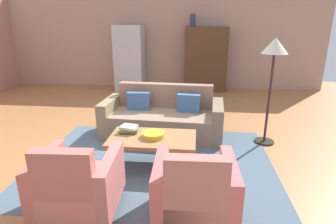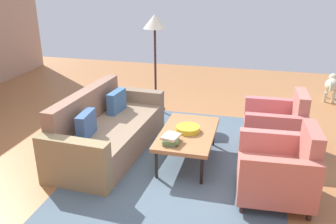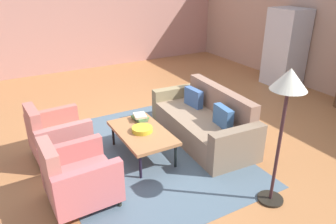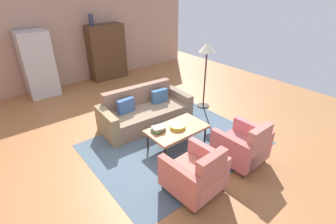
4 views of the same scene
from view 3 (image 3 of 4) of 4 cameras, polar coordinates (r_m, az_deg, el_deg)
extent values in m
plane|color=#A76B3D|center=(5.66, -1.43, -3.93)|extent=(11.32, 11.32, 0.00)
cube|color=tan|center=(8.12, 27.64, 12.57)|extent=(9.44, 0.12, 2.80)
cube|color=tan|center=(9.51, -15.53, 15.70)|extent=(0.12, 8.76, 2.80)
cube|color=#4C606F|center=(5.08, -4.01, -7.49)|extent=(3.40, 2.60, 0.01)
cube|color=#88715A|center=(5.44, 5.96, -2.77)|extent=(1.79, 0.99, 0.42)
cube|color=#886653|center=(5.53, 9.23, 0.03)|extent=(1.75, 0.27, 0.86)
cube|color=#7C6954|center=(4.71, 12.17, -6.39)|extent=(0.23, 0.91, 0.62)
cube|color=#887853|center=(6.15, 1.31, 1.68)|extent=(0.23, 0.91, 0.62)
cube|color=#3A6292|center=(5.00, 9.82, -0.83)|extent=(0.41, 0.16, 0.32)
cube|color=#3B5B90|center=(5.69, 4.60, 2.60)|extent=(0.41, 0.15, 0.32)
cylinder|color=black|center=(5.49, -4.29, -2.71)|extent=(0.04, 0.04, 0.37)
cylinder|color=black|center=(4.67, 1.34, -7.85)|extent=(0.04, 0.04, 0.37)
cylinder|color=black|center=(5.31, -9.77, -4.02)|extent=(0.04, 0.04, 0.37)
cylinder|color=black|center=(4.46, -4.96, -9.69)|extent=(0.04, 0.04, 0.37)
cube|color=#A26B40|center=(4.86, -4.67, -3.68)|extent=(1.20, 0.70, 0.05)
cylinder|color=#352022|center=(5.63, -16.00, -4.52)|extent=(0.05, 0.05, 0.10)
cylinder|color=#2C2614|center=(5.06, -13.59, -7.69)|extent=(0.05, 0.05, 0.10)
cylinder|color=#372119|center=(5.52, -22.72, -6.19)|extent=(0.05, 0.05, 0.10)
cylinder|color=#372522|center=(4.93, -21.09, -9.67)|extent=(0.05, 0.05, 0.10)
cube|color=#C67364|center=(5.17, -18.65, -5.03)|extent=(0.61, 0.83, 0.30)
cube|color=#B2665A|center=(5.02, -22.61, -3.52)|extent=(0.57, 0.17, 0.78)
cube|color=#BB6456|center=(5.41, -19.80, -2.31)|extent=(0.17, 0.81, 0.56)
cube|color=#B86D67|center=(4.82, -17.76, -5.38)|extent=(0.17, 0.81, 0.56)
cylinder|color=#362517|center=(4.62, -12.04, -10.89)|extent=(0.05, 0.05, 0.10)
cylinder|color=#292A22|center=(4.10, -8.64, -15.70)|extent=(0.05, 0.05, 0.10)
cylinder|color=#312D1F|center=(4.51, -20.37, -13.05)|extent=(0.05, 0.05, 0.10)
cylinder|color=#3A291F|center=(3.97, -18.14, -18.41)|extent=(0.05, 0.05, 0.10)
cube|color=#B56565|center=(4.16, -15.11, -12.22)|extent=(0.59, 0.82, 0.30)
cube|color=#B67165|center=(3.98, -20.07, -10.61)|extent=(0.56, 0.16, 0.78)
cube|color=#BD625D|center=(4.37, -16.64, -8.48)|extent=(0.15, 0.80, 0.56)
cube|color=#C36668|center=(3.82, -13.75, -13.34)|extent=(0.15, 0.80, 0.56)
cylinder|color=gold|center=(4.83, -4.64, -3.11)|extent=(0.31, 0.31, 0.07)
cube|color=#526B4B|center=(5.19, -5.02, -1.29)|extent=(0.26, 0.17, 0.03)
cube|color=#4E7B43|center=(5.18, -5.03, -0.96)|extent=(0.27, 0.23, 0.03)
cube|color=beige|center=(5.17, -5.04, -0.61)|extent=(0.26, 0.23, 0.03)
cube|color=#B7BABF|center=(8.38, 20.28, 10.73)|extent=(0.80, 0.70, 1.85)
cylinder|color=#99999E|center=(8.61, 22.28, 11.39)|extent=(0.02, 0.02, 0.70)
cylinder|color=black|center=(4.36, 17.80, -14.56)|extent=(0.32, 0.32, 0.03)
cylinder|color=#372024|center=(3.96, 19.14, -6.12)|extent=(0.04, 0.04, 1.45)
cone|color=silver|center=(3.63, 20.94, 5.52)|extent=(0.40, 0.40, 0.24)
camera|label=1|loc=(3.84, -55.75, 2.96)|focal=29.75mm
camera|label=2|loc=(8.15, -24.05, 20.17)|focal=37.74mm
camera|label=4|loc=(6.92, -45.11, 20.80)|focal=26.76mm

